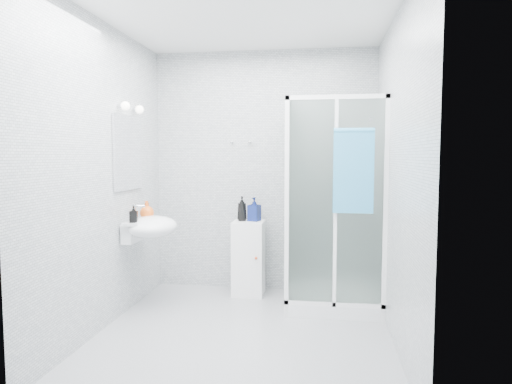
% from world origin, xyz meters
% --- Properties ---
extents(room, '(2.40, 2.60, 2.60)m').
position_xyz_m(room, '(0.00, 0.00, 1.30)').
color(room, silver).
rests_on(room, ground).
extents(shower_enclosure, '(0.90, 0.95, 2.00)m').
position_xyz_m(shower_enclosure, '(0.67, 0.77, 0.45)').
color(shower_enclosure, white).
rests_on(shower_enclosure, ground).
extents(wall_basin, '(0.46, 0.56, 0.35)m').
position_xyz_m(wall_basin, '(-0.99, 0.45, 0.80)').
color(wall_basin, white).
rests_on(wall_basin, ground).
extents(mirror, '(0.02, 0.60, 0.70)m').
position_xyz_m(mirror, '(-1.19, 0.45, 1.50)').
color(mirror, white).
rests_on(mirror, room).
extents(vanity_lights, '(0.10, 0.40, 0.08)m').
position_xyz_m(vanity_lights, '(-1.14, 0.45, 1.92)').
color(vanity_lights, silver).
rests_on(vanity_lights, room).
extents(wall_hooks, '(0.23, 0.06, 0.03)m').
position_xyz_m(wall_hooks, '(-0.25, 1.26, 1.62)').
color(wall_hooks, silver).
rests_on(wall_hooks, room).
extents(storage_cabinet, '(0.33, 0.35, 0.78)m').
position_xyz_m(storage_cabinet, '(-0.13, 1.05, 0.39)').
color(storage_cabinet, white).
rests_on(storage_cabinet, ground).
extents(hand_towel, '(0.34, 0.05, 0.73)m').
position_xyz_m(hand_towel, '(0.90, 0.36, 1.36)').
color(hand_towel, '#338FC3').
rests_on(hand_towel, shower_enclosure).
extents(shampoo_bottle_a, '(0.13, 0.13, 0.26)m').
position_xyz_m(shampoo_bottle_a, '(-0.20, 1.06, 0.92)').
color(shampoo_bottle_a, black).
rests_on(shampoo_bottle_a, storage_cabinet).
extents(shampoo_bottle_b, '(0.14, 0.14, 0.25)m').
position_xyz_m(shampoo_bottle_b, '(-0.07, 1.08, 0.91)').
color(shampoo_bottle_b, navy).
rests_on(shampoo_bottle_b, storage_cabinet).
extents(soap_dispenser_orange, '(0.18, 0.18, 0.17)m').
position_xyz_m(soap_dispenser_orange, '(-1.05, 0.55, 0.95)').
color(soap_dispenser_orange, '#E05B1A').
rests_on(soap_dispenser_orange, wall_basin).
extents(soap_dispenser_black, '(0.08, 0.09, 0.15)m').
position_xyz_m(soap_dispenser_black, '(-1.07, 0.28, 0.94)').
color(soap_dispenser_black, black).
rests_on(soap_dispenser_black, wall_basin).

